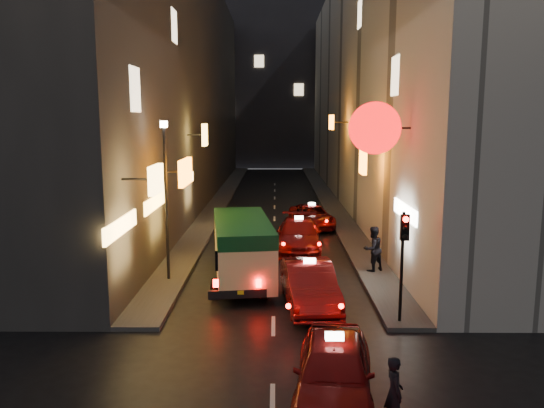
{
  "coord_description": "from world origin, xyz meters",
  "views": [
    {
      "loc": [
        0.06,
        -7.38,
        6.5
      ],
      "look_at": [
        -0.07,
        13.0,
        3.17
      ],
      "focal_mm": 35.0,
      "sensor_mm": 36.0,
      "label": 1
    }
  ],
  "objects_px": {
    "lamp_post": "(166,190)",
    "pedestrian_crossing": "(394,388)",
    "taxi_near": "(334,366)",
    "traffic_light": "(404,243)",
    "minibus": "(242,243)"
  },
  "relations": [
    {
      "from": "lamp_post",
      "to": "pedestrian_crossing",
      "type": "bearing_deg",
      "value": -55.93
    },
    {
      "from": "taxi_near",
      "to": "traffic_light",
      "type": "distance_m",
      "value": 5.48
    },
    {
      "from": "minibus",
      "to": "traffic_light",
      "type": "xyz_separation_m",
      "value": [
        5.24,
        -4.51,
        1.08
      ]
    },
    {
      "from": "taxi_near",
      "to": "pedestrian_crossing",
      "type": "bearing_deg",
      "value": -40.94
    },
    {
      "from": "pedestrian_crossing",
      "to": "traffic_light",
      "type": "distance_m",
      "value": 5.94
    },
    {
      "from": "pedestrian_crossing",
      "to": "traffic_light",
      "type": "xyz_separation_m",
      "value": [
        1.43,
        5.48,
        1.8
      ]
    },
    {
      "from": "taxi_near",
      "to": "pedestrian_crossing",
      "type": "height_order",
      "value": "taxi_near"
    },
    {
      "from": "minibus",
      "to": "traffic_light",
      "type": "relative_size",
      "value": 1.76
    },
    {
      "from": "traffic_light",
      "to": "lamp_post",
      "type": "height_order",
      "value": "lamp_post"
    },
    {
      "from": "pedestrian_crossing",
      "to": "minibus",
      "type": "bearing_deg",
      "value": 13.43
    },
    {
      "from": "pedestrian_crossing",
      "to": "lamp_post",
      "type": "height_order",
      "value": "lamp_post"
    },
    {
      "from": "lamp_post",
      "to": "minibus",
      "type": "bearing_deg",
      "value": -0.36
    },
    {
      "from": "taxi_near",
      "to": "lamp_post",
      "type": "height_order",
      "value": "lamp_post"
    },
    {
      "from": "minibus",
      "to": "pedestrian_crossing",
      "type": "xyz_separation_m",
      "value": [
        3.81,
        -9.99,
        -0.72
      ]
    },
    {
      "from": "minibus",
      "to": "lamp_post",
      "type": "bearing_deg",
      "value": 179.64
    }
  ]
}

